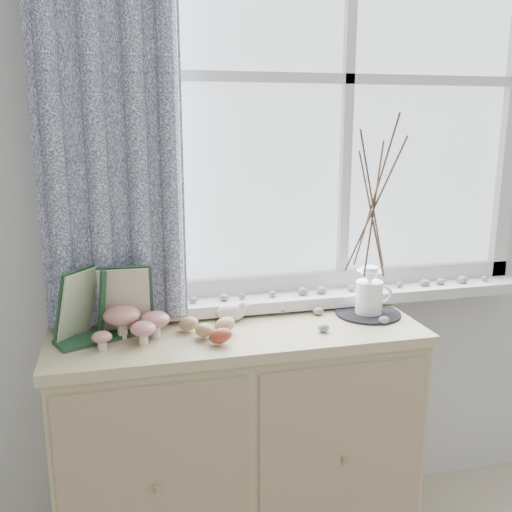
% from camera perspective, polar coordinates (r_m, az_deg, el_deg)
% --- Properties ---
extents(sideboard, '(1.20, 0.45, 0.85)m').
position_cam_1_polar(sideboard, '(2.05, -1.75, -18.43)').
color(sideboard, '#C9BD8D').
rests_on(sideboard, ground).
extents(botanical_book, '(0.36, 0.26, 0.24)m').
position_cam_1_polar(botanical_book, '(1.78, -15.17, -4.72)').
color(botanical_book, '#21452C').
rests_on(botanical_book, sideboard).
extents(toadstool_cluster, '(0.23, 0.17, 0.11)m').
position_cam_1_polar(toadstool_cluster, '(1.79, -12.27, -6.39)').
color(toadstool_cluster, silver).
rests_on(toadstool_cluster, sideboard).
extents(wooden_eggs, '(0.17, 0.17, 0.07)m').
position_cam_1_polar(wooden_eggs, '(1.79, -4.69, -7.23)').
color(wooden_eggs, tan).
rests_on(wooden_eggs, sideboard).
extents(songbird_figurine, '(0.14, 0.08, 0.07)m').
position_cam_1_polar(songbird_figurine, '(1.92, -2.53, -5.56)').
color(songbird_figurine, white).
rests_on(songbird_figurine, sideboard).
extents(crocheted_doily, '(0.22, 0.22, 0.01)m').
position_cam_1_polar(crocheted_doily, '(2.03, 11.15, -5.67)').
color(crocheted_doily, black).
rests_on(crocheted_doily, sideboard).
extents(twig_pitcher, '(0.31, 0.31, 0.69)m').
position_cam_1_polar(twig_pitcher, '(1.94, 11.67, 5.41)').
color(twig_pitcher, white).
rests_on(twig_pitcher, crocheted_doily).
extents(sideboard_pebbles, '(0.34, 0.23, 0.03)m').
position_cam_1_polar(sideboard_pebbles, '(1.94, 7.04, -6.11)').
color(sideboard_pebbles, gray).
rests_on(sideboard_pebbles, sideboard).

